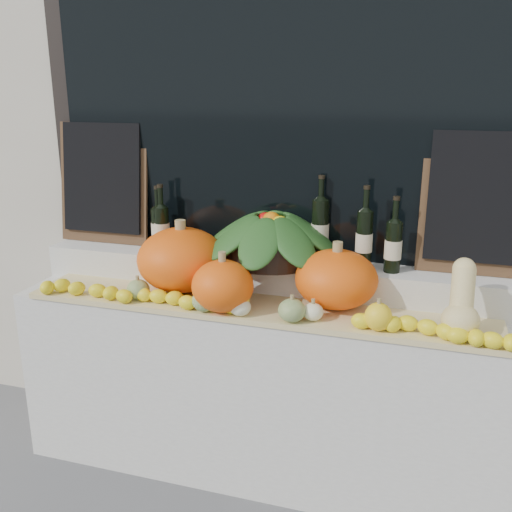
% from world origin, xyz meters
% --- Properties ---
extents(storefront_facade, '(7.00, 0.94, 4.50)m').
position_xyz_m(storefront_facade, '(0.00, 2.25, 2.25)').
color(storefront_facade, beige).
rests_on(storefront_facade, ground).
extents(display_sill, '(2.30, 0.55, 0.88)m').
position_xyz_m(display_sill, '(0.00, 1.52, 0.44)').
color(display_sill, silver).
rests_on(display_sill, ground).
extents(rear_tier, '(2.30, 0.25, 0.16)m').
position_xyz_m(rear_tier, '(0.00, 1.68, 0.96)').
color(rear_tier, silver).
rests_on(rear_tier, display_sill).
extents(straw_bedding, '(2.10, 0.32, 0.02)m').
position_xyz_m(straw_bedding, '(0.00, 1.40, 0.89)').
color(straw_bedding, tan).
rests_on(straw_bedding, display_sill).
extents(pumpkin_left, '(0.53, 0.53, 0.30)m').
position_xyz_m(pumpkin_left, '(-0.38, 1.50, 1.05)').
color(pumpkin_left, '#FF5E0D').
rests_on(pumpkin_left, straw_bedding).
extents(pumpkin_right, '(0.48, 0.48, 0.25)m').
position_xyz_m(pumpkin_right, '(0.35, 1.50, 1.03)').
color(pumpkin_right, '#FF5E0D').
rests_on(pumpkin_right, straw_bedding).
extents(pumpkin_center, '(0.34, 0.34, 0.22)m').
position_xyz_m(pumpkin_center, '(-0.11, 1.31, 1.02)').
color(pumpkin_center, '#FF5E0D').
rests_on(pumpkin_center, straw_bedding).
extents(butternut_squash, '(0.15, 0.21, 0.29)m').
position_xyz_m(butternut_squash, '(0.86, 1.36, 1.03)').
color(butternut_squash, '#EAD18A').
rests_on(butternut_squash, straw_bedding).
extents(decorative_gourds, '(1.18, 0.16, 0.15)m').
position_xyz_m(decorative_gourds, '(0.05, 1.30, 0.96)').
color(decorative_gourds, '#30641E').
rests_on(decorative_gourds, straw_bedding).
extents(lemon_heap, '(2.20, 0.16, 0.06)m').
position_xyz_m(lemon_heap, '(0.00, 1.29, 0.94)').
color(lemon_heap, yellow).
rests_on(lemon_heap, straw_bedding).
extents(produce_bowl, '(0.69, 0.69, 0.25)m').
position_xyz_m(produce_bowl, '(0.01, 1.66, 1.16)').
color(produce_bowl, black).
rests_on(produce_bowl, rear_tier).
extents(wine_bottle_far_left, '(0.08, 0.08, 0.32)m').
position_xyz_m(wine_bottle_far_left, '(-0.58, 1.68, 1.15)').
color(wine_bottle_far_left, black).
rests_on(wine_bottle_far_left, rear_tier).
extents(wine_bottle_near_left, '(0.08, 0.08, 0.34)m').
position_xyz_m(wine_bottle_near_left, '(-0.55, 1.66, 1.16)').
color(wine_bottle_near_left, black).
rests_on(wine_bottle_near_left, rear_tier).
extents(wine_bottle_tall, '(0.08, 0.08, 0.41)m').
position_xyz_m(wine_bottle_tall, '(0.23, 1.73, 1.19)').
color(wine_bottle_tall, black).
rests_on(wine_bottle_tall, rear_tier).
extents(wine_bottle_near_right, '(0.08, 0.08, 0.38)m').
position_xyz_m(wine_bottle_near_right, '(0.44, 1.66, 1.18)').
color(wine_bottle_near_right, black).
rests_on(wine_bottle_near_right, rear_tier).
extents(wine_bottle_far_right, '(0.08, 0.08, 0.34)m').
position_xyz_m(wine_bottle_far_right, '(0.57, 1.65, 1.16)').
color(wine_bottle_far_right, black).
rests_on(wine_bottle_far_right, rear_tier).
extents(chalkboard_left, '(0.50, 0.10, 0.62)m').
position_xyz_m(chalkboard_left, '(-0.92, 1.74, 1.36)').
color(chalkboard_left, '#4C331E').
rests_on(chalkboard_left, rear_tier).
extents(chalkboard_right, '(0.50, 0.10, 0.62)m').
position_xyz_m(chalkboard_right, '(0.92, 1.74, 1.36)').
color(chalkboard_right, '#4C331E').
rests_on(chalkboard_right, rear_tier).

